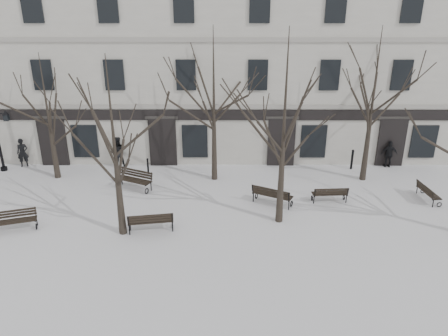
{
  "coord_description": "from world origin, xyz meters",
  "views": [
    {
      "loc": [
        0.2,
        -16.46,
        9.91
      ],
      "look_at": [
        0.14,
        3.0,
        1.84
      ],
      "focal_mm": 35.0,
      "sensor_mm": 36.0,
      "label": 1
    }
  ],
  "objects_px": {
    "bench_0": "(15,220)",
    "bench_2": "(272,195)",
    "tree_2": "(285,107)",
    "bench_4": "(330,194)",
    "bench_5": "(428,192)",
    "tree_1": "(113,128)",
    "lamp_post": "(2,137)",
    "bench_1": "(151,221)",
    "bench_3": "(134,179)"
  },
  "relations": [
    {
      "from": "bench_2",
      "to": "bench_5",
      "type": "height_order",
      "value": "bench_2"
    },
    {
      "from": "tree_2",
      "to": "bench_0",
      "type": "distance_m",
      "value": 12.68
    },
    {
      "from": "bench_0",
      "to": "bench_1",
      "type": "bearing_deg",
      "value": -18.83
    },
    {
      "from": "bench_0",
      "to": "bench_2",
      "type": "relative_size",
      "value": 0.91
    },
    {
      "from": "tree_2",
      "to": "bench_1",
      "type": "xyz_separation_m",
      "value": [
        -5.7,
        -0.98,
        -4.81
      ]
    },
    {
      "from": "bench_2",
      "to": "tree_2",
      "type": "bearing_deg",
      "value": 123.81
    },
    {
      "from": "bench_0",
      "to": "tree_1",
      "type": "bearing_deg",
      "value": -20.53
    },
    {
      "from": "bench_0",
      "to": "bench_3",
      "type": "height_order",
      "value": "bench_3"
    },
    {
      "from": "lamp_post",
      "to": "tree_2",
      "type": "bearing_deg",
      "value": -21.37
    },
    {
      "from": "bench_0",
      "to": "bench_5",
      "type": "relative_size",
      "value": 1.1
    },
    {
      "from": "bench_2",
      "to": "bench_1",
      "type": "bearing_deg",
      "value": 52.76
    },
    {
      "from": "bench_4",
      "to": "bench_5",
      "type": "distance_m",
      "value": 4.95
    },
    {
      "from": "bench_1",
      "to": "bench_4",
      "type": "distance_m",
      "value": 8.9
    },
    {
      "from": "bench_4",
      "to": "bench_1",
      "type": "bearing_deg",
      "value": 14.94
    },
    {
      "from": "tree_2",
      "to": "bench_3",
      "type": "distance_m",
      "value": 9.38
    },
    {
      "from": "bench_5",
      "to": "bench_0",
      "type": "bearing_deg",
      "value": 93.28
    },
    {
      "from": "bench_2",
      "to": "bench_5",
      "type": "relative_size",
      "value": 1.21
    },
    {
      "from": "tree_1",
      "to": "bench_2",
      "type": "distance_m",
      "value": 8.42
    },
    {
      "from": "bench_4",
      "to": "bench_5",
      "type": "relative_size",
      "value": 1.04
    },
    {
      "from": "bench_1",
      "to": "bench_5",
      "type": "xyz_separation_m",
      "value": [
        13.37,
        3.12,
        -0.08
      ]
    },
    {
      "from": "tree_1",
      "to": "bench_1",
      "type": "relative_size",
      "value": 3.77
    },
    {
      "from": "bench_1",
      "to": "bench_3",
      "type": "distance_m",
      "value": 4.72
    },
    {
      "from": "tree_1",
      "to": "tree_2",
      "type": "relative_size",
      "value": 0.9
    },
    {
      "from": "tree_1",
      "to": "bench_2",
      "type": "xyz_separation_m",
      "value": [
        6.74,
        2.7,
        -4.25
      ]
    },
    {
      "from": "bench_2",
      "to": "bench_3",
      "type": "xyz_separation_m",
      "value": [
        -7.1,
        1.86,
        0.01
      ]
    },
    {
      "from": "bench_0",
      "to": "bench_3",
      "type": "distance_m",
      "value": 6.16
    },
    {
      "from": "tree_2",
      "to": "bench_2",
      "type": "height_order",
      "value": "tree_2"
    },
    {
      "from": "bench_5",
      "to": "bench_4",
      "type": "bearing_deg",
      "value": 87.55
    },
    {
      "from": "tree_2",
      "to": "tree_1",
      "type": "bearing_deg",
      "value": -171.08
    },
    {
      "from": "bench_2",
      "to": "bench_3",
      "type": "relative_size",
      "value": 0.98
    },
    {
      "from": "bench_3",
      "to": "bench_4",
      "type": "bearing_deg",
      "value": 16.39
    },
    {
      "from": "bench_1",
      "to": "bench_2",
      "type": "xyz_separation_m",
      "value": [
        5.52,
        2.6,
        0.01
      ]
    },
    {
      "from": "bench_1",
      "to": "bench_5",
      "type": "height_order",
      "value": "bench_1"
    },
    {
      "from": "tree_2",
      "to": "bench_2",
      "type": "relative_size",
      "value": 4.18
    },
    {
      "from": "bench_0",
      "to": "lamp_post",
      "type": "height_order",
      "value": "lamp_post"
    },
    {
      "from": "bench_4",
      "to": "tree_1",
      "type": "bearing_deg",
      "value": 13.29
    },
    {
      "from": "tree_1",
      "to": "lamp_post",
      "type": "distance_m",
      "value": 11.17
    },
    {
      "from": "bench_4",
      "to": "bench_5",
      "type": "xyz_separation_m",
      "value": [
        4.95,
        0.26,
        -0.02
      ]
    },
    {
      "from": "bench_2",
      "to": "bench_0",
      "type": "bearing_deg",
      "value": 39.53
    },
    {
      "from": "tree_2",
      "to": "bench_2",
      "type": "xyz_separation_m",
      "value": [
        -0.18,
        1.62,
        -4.81
      ]
    },
    {
      "from": "bench_1",
      "to": "bench_4",
      "type": "height_order",
      "value": "bench_1"
    },
    {
      "from": "tree_1",
      "to": "tree_2",
      "type": "distance_m",
      "value": 7.03
    },
    {
      "from": "bench_3",
      "to": "bench_1",
      "type": "bearing_deg",
      "value": -45.12
    },
    {
      "from": "bench_0",
      "to": "lamp_post",
      "type": "bearing_deg",
      "value": 100.0
    },
    {
      "from": "tree_2",
      "to": "bench_4",
      "type": "relative_size",
      "value": 4.86
    },
    {
      "from": "tree_2",
      "to": "bench_4",
      "type": "height_order",
      "value": "tree_2"
    },
    {
      "from": "bench_4",
      "to": "bench_5",
      "type": "height_order",
      "value": "bench_4"
    },
    {
      "from": "tree_1",
      "to": "bench_1",
      "type": "height_order",
      "value": "tree_1"
    },
    {
      "from": "bench_2",
      "to": "lamp_post",
      "type": "height_order",
      "value": "lamp_post"
    },
    {
      "from": "tree_1",
      "to": "bench_1",
      "type": "distance_m",
      "value": 4.43
    }
  ]
}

